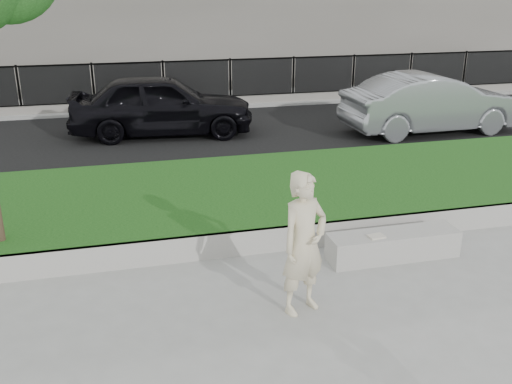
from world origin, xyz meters
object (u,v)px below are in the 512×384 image
object	(u,v)px
stone_bench	(393,245)
man	(304,244)
book	(376,236)
car_dark	(162,105)
car_silver	(432,103)

from	to	relation	value
stone_bench	man	distance (m)	2.21
stone_bench	book	bearing A→B (deg)	-165.61
book	man	bearing A→B (deg)	-152.40
car_dark	car_silver	xyz separation A→B (m)	(7.19, -1.52, -0.02)
stone_bench	book	xyz separation A→B (m)	(-0.33, -0.09, 0.22)
stone_bench	car_dark	size ratio (longest dim) A/B	0.42
book	car_silver	xyz separation A→B (m)	(4.86, 6.82, 0.42)
stone_bench	car_silver	size ratio (longest dim) A/B	0.41
stone_bench	man	xyz separation A→B (m)	(-1.80, -1.06, 0.72)
stone_bench	car_dark	xyz separation A→B (m)	(-2.66, 8.25, 0.66)
man	book	world-z (taller)	man
book	car_dark	distance (m)	8.66
car_silver	stone_bench	bearing A→B (deg)	144.65
man	car_silver	xyz separation A→B (m)	(6.33, 7.79, -0.08)
man	car_dark	distance (m)	9.35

